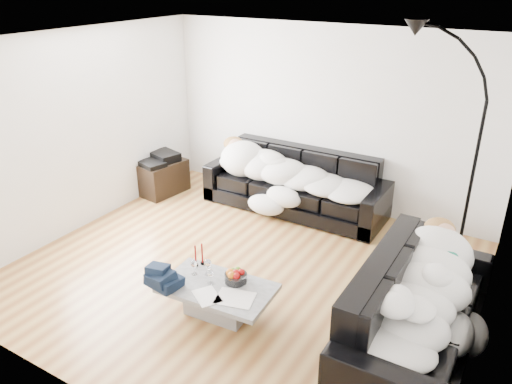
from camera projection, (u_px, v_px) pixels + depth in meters
The scene contains 24 objects.
ground at pixel (243, 271), 5.87m from camera, with size 5.00×5.00×0.00m, color brown.
wall_back at pixel (326, 119), 7.10m from camera, with size 5.00×0.02×2.60m, color silver.
wall_left at pixel (80, 132), 6.51m from camera, with size 0.02×4.50×2.60m, color silver.
wall_right at pixel (494, 223), 4.16m from camera, with size 0.02×4.50×2.60m, color silver.
ceiling at pixel (240, 42), 4.80m from camera, with size 5.00×5.00×0.00m, color white.
sofa_back at pixel (295, 182), 7.21m from camera, with size 2.64×0.92×0.86m, color black.
sofa_right at pixel (418, 310), 4.47m from camera, with size 2.22×0.95×0.90m, color black.
sleeper_back at pixel (294, 169), 7.08m from camera, with size 2.24×0.77×0.45m, color silver, non-canonical shape.
sleeper_right at pixel (421, 291), 4.39m from camera, with size 1.91×0.80×0.47m, color silver, non-canonical shape.
teal_cushion at pixel (434, 248), 4.93m from camera, with size 0.36×0.30×0.20m, color #0E674C.
coffee_table at pixel (218, 300), 5.08m from camera, with size 1.13×0.66×0.33m, color #939699.
fruit_bowl at pixel (236, 276), 5.06m from camera, with size 0.23×0.23×0.14m, color white.
wine_glass_a at pixel (208, 267), 5.16m from camera, with size 0.08×0.08×0.18m, color white.
wine_glass_b at pixel (194, 267), 5.17m from camera, with size 0.07×0.07×0.16m, color white.
wine_glass_c at pixel (210, 277), 5.01m from camera, with size 0.07×0.07×0.17m, color white.
candle_left at pixel (196, 256), 5.30m from camera, with size 0.05×0.05×0.25m, color maroon.
candle_right at pixel (202, 254), 5.34m from camera, with size 0.05×0.05×0.25m, color maroon.
newspaper_a at pixel (235, 298), 4.82m from camera, with size 0.37×0.28×0.01m, color silver.
newspaper_b at pixel (207, 296), 4.85m from camera, with size 0.30×0.22×0.01m, color silver.
navy_jacket at pixel (162, 271), 4.96m from camera, with size 0.35×0.29×0.17m, color black, non-canonical shape.
shoes at pixel (392, 319), 4.96m from camera, with size 0.47×0.34×0.11m, color #472311, non-canonical shape.
av_cabinet at pixel (162, 177), 7.84m from camera, with size 0.51×0.74×0.51m, color black.
stereo at pixel (160, 158), 7.71m from camera, with size 0.44×0.34×0.13m, color black.
floor_lamp at pixel (474, 169), 5.56m from camera, with size 0.88×0.35×2.42m, color black, non-canonical shape.
Camera 1 is at (2.69, -4.19, 3.24)m, focal length 35.00 mm.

